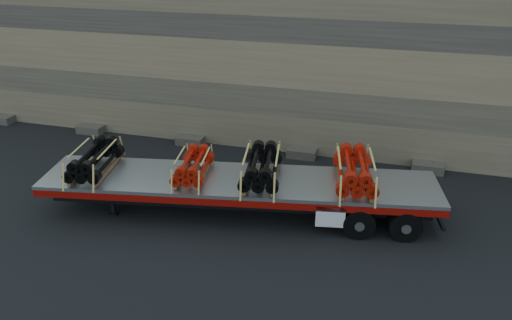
{
  "coord_description": "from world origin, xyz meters",
  "views": [
    {
      "loc": [
        5.4,
        -14.06,
        8.54
      ],
      "look_at": [
        1.2,
        0.56,
        1.58
      ],
      "focal_mm": 35.0,
      "sensor_mm": 36.0,
      "label": 1
    }
  ],
  "objects_px": {
    "bundle_front": "(95,161)",
    "bundle_midrear": "(262,168)",
    "bundle_midfront": "(193,166)",
    "bundle_rear": "(355,172)",
    "trailer": "(239,196)"
  },
  "relations": [
    {
      "from": "bundle_midfront",
      "to": "bundle_midrear",
      "type": "bearing_deg",
      "value": -0.0
    },
    {
      "from": "bundle_midfront",
      "to": "bundle_rear",
      "type": "xyz_separation_m",
      "value": [
        5.07,
        0.91,
        0.07
      ]
    },
    {
      "from": "bundle_midfront",
      "to": "bundle_front",
      "type": "bearing_deg",
      "value": 180.0
    },
    {
      "from": "trailer",
      "to": "bundle_midfront",
      "type": "distance_m",
      "value": 1.78
    },
    {
      "from": "bundle_front",
      "to": "bundle_midrear",
      "type": "xyz_separation_m",
      "value": [
        5.44,
        0.97,
        0.01
      ]
    },
    {
      "from": "trailer",
      "to": "bundle_rear",
      "type": "xyz_separation_m",
      "value": [
        3.62,
        0.65,
        1.08
      ]
    },
    {
      "from": "trailer",
      "to": "bundle_front",
      "type": "relative_size",
      "value": 5.43
    },
    {
      "from": "bundle_front",
      "to": "bundle_midfront",
      "type": "xyz_separation_m",
      "value": [
        3.25,
        0.58,
        -0.05
      ]
    },
    {
      "from": "bundle_midfront",
      "to": "bundle_rear",
      "type": "relative_size",
      "value": 0.83
    },
    {
      "from": "bundle_front",
      "to": "bundle_rear",
      "type": "height_order",
      "value": "bundle_rear"
    },
    {
      "from": "trailer",
      "to": "bundle_midrear",
      "type": "xyz_separation_m",
      "value": [
        0.74,
        0.13,
        1.07
      ]
    },
    {
      "from": "bundle_front",
      "to": "bundle_midfront",
      "type": "height_order",
      "value": "bundle_front"
    },
    {
      "from": "bundle_front",
      "to": "bundle_midrear",
      "type": "relative_size",
      "value": 0.97
    },
    {
      "from": "bundle_front",
      "to": "bundle_midfront",
      "type": "bearing_deg",
      "value": -0.0
    },
    {
      "from": "bundle_rear",
      "to": "trailer",
      "type": "bearing_deg",
      "value": 180.0
    }
  ]
}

